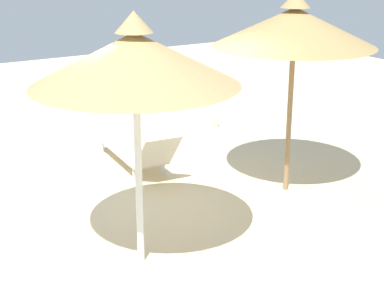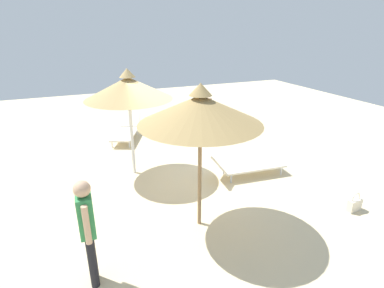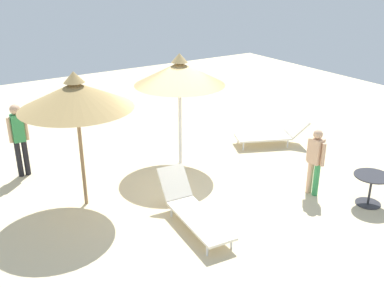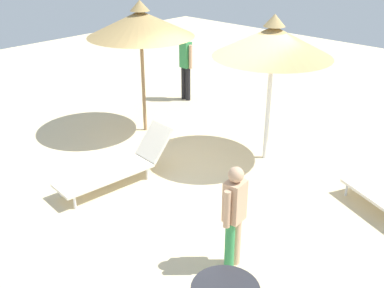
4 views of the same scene
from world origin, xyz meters
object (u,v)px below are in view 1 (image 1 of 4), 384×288
object	(u,v)px
parasol_umbrella_front	(135,59)
lounge_chair_far_left	(138,150)
parasol_umbrella_far_right	(294,27)
handbag	(210,119)

from	to	relation	value
parasol_umbrella_front	lounge_chair_far_left	distance (m)	3.55
lounge_chair_far_left	parasol_umbrella_far_right	bearing A→B (deg)	37.74
parasol_umbrella_far_right	lounge_chair_far_left	distance (m)	3.17
parasol_umbrella_far_right	lounge_chair_far_left	xyz separation A→B (m)	(-1.90, -1.47, -2.06)
lounge_chair_far_left	handbag	world-z (taller)	lounge_chair_far_left
parasol_umbrella_front	handbag	world-z (taller)	parasol_umbrella_front
parasol_umbrella_far_right	lounge_chair_far_left	bearing A→B (deg)	-142.26
parasol_umbrella_far_right	handbag	bearing A→B (deg)	165.03
parasol_umbrella_front	handbag	bearing A→B (deg)	137.45
parasol_umbrella_far_right	parasol_umbrella_front	bearing A→B (deg)	-75.75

